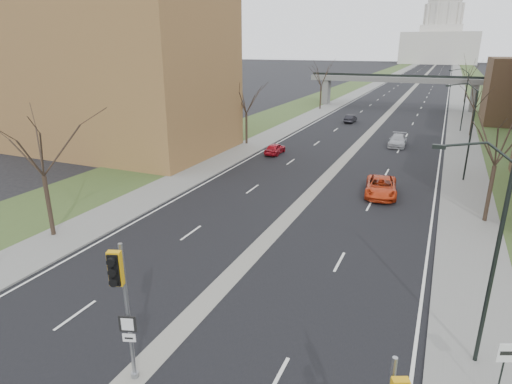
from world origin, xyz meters
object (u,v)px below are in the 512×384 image
Objects in this scene: car_left_far at (351,119)px; car_left_near at (275,149)px; signal_pole_median at (121,292)px; car_right_near at (381,187)px; car_right_mid at (398,140)px; speed_limit_sign at (503,364)px.

car_left_near is at bearing 83.93° from car_left_far.
signal_pole_median is 36.02m from car_left_near.
car_right_near reaches higher than car_left_far.
signal_pole_median is 45.21m from car_right_mid.
signal_pole_median is 59.91m from car_left_far.
car_left_near is at bearing -142.97° from car_right_mid.
speed_limit_sign is 58.06m from car_left_far.
speed_limit_sign is 36.93m from car_left_near.
speed_limit_sign is 0.69× the size of car_left_far.
car_left_far is 17.26m from car_right_mid.
car_left_near is (-7.99, 34.98, -3.23)m from signal_pole_median.
car_left_near is 24.91m from car_left_far.
speed_limit_sign is at bearing -79.51° from car_right_near.
car_right_near is 19.65m from car_right_mid.
car_left_far is at bearing 75.81° from signal_pole_median.
signal_pole_median is 1.14× the size of car_right_mid.
car_left_far is 0.71× the size of car_right_near.
signal_pole_median is at bearing -97.21° from car_right_mid.
signal_pole_median is at bearing 174.35° from speed_limit_sign.
car_right_near is at bearing 107.78° from car_left_far.
speed_limit_sign reaches higher than car_right_mid.
car_right_mid is (12.39, 9.90, 0.07)m from car_left_near.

